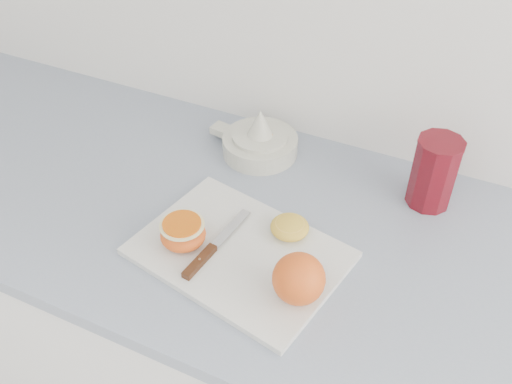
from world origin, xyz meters
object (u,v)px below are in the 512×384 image
counter (314,378)px  red_tumbler (434,175)px  cutting_board (239,253)px  citrus_juicer (259,141)px  half_orange (183,233)px

counter → red_tumbler: (0.13, 0.19, 0.51)m
counter → cutting_board: 0.48m
cutting_board → citrus_juicer: citrus_juicer is taller
red_tumbler → citrus_juicer: bearing=179.6°
half_orange → citrus_juicer: size_ratio=0.39×
half_orange → red_tumbler: red_tumbler is taller
cutting_board → citrus_juicer: (-0.10, 0.29, 0.02)m
cutting_board → red_tumbler: size_ratio=2.45×
counter → red_tumbler: 0.56m
citrus_juicer → red_tumbler: size_ratio=1.43×
cutting_board → half_orange: (-0.10, -0.03, 0.03)m
cutting_board → citrus_juicer: size_ratio=1.71×
cutting_board → half_orange: 0.10m
cutting_board → red_tumbler: (0.26, 0.28, 0.06)m
counter → citrus_juicer: citrus_juicer is taller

